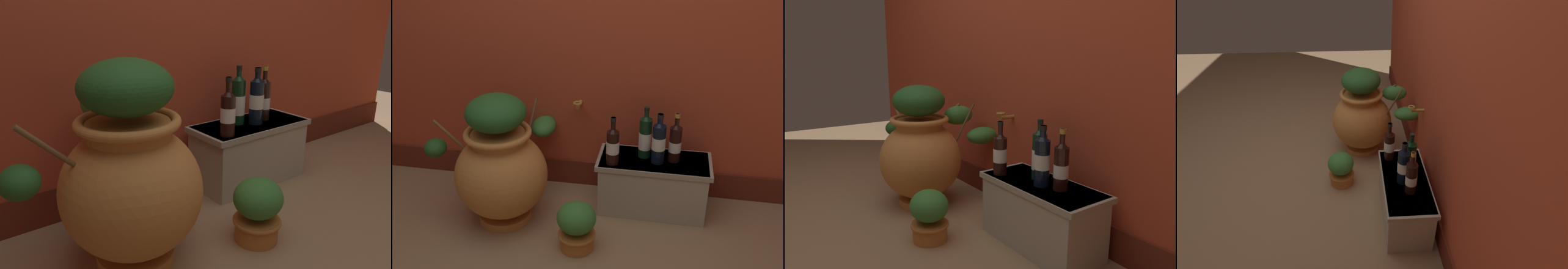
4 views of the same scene
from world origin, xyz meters
The scene contains 9 objects.
ground_plane centered at (0.00, 0.00, 0.00)m, with size 7.00×7.00×0.00m, color #9E7A56.
back_wall centered at (0.00, 1.20, 1.29)m, with size 4.40×0.33×2.60m.
terracotta_urn centered at (-0.44, 0.64, 0.37)m, with size 0.72×0.78×0.81m.
stone_ledge centered at (0.44, 0.89, 0.19)m, with size 0.69×0.32×0.35m.
wine_bottle_left centered at (0.37, 0.93, 0.49)m, with size 0.08×0.08×0.32m.
wine_bottle_middle centered at (0.55, 0.90, 0.48)m, with size 0.07×0.07×0.31m.
wine_bottle_right centered at (0.19, 0.81, 0.48)m, with size 0.08×0.08×0.30m.
wine_bottle_back centered at (0.46, 0.87, 0.50)m, with size 0.08×0.08×0.31m.
potted_shrub centered at (0.05, 0.43, 0.15)m, with size 0.22×0.21×0.29m.
Camera 3 is at (1.76, -0.41, 1.03)m, focal length 34.29 mm.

